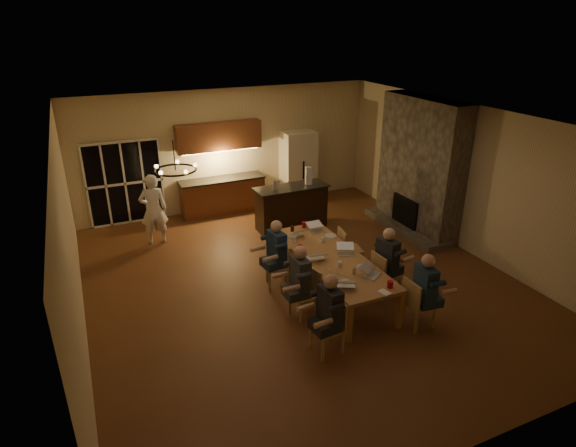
# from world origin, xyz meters

# --- Properties ---
(floor) EXTENTS (9.00, 9.00, 0.00)m
(floor) POSITION_xyz_m (0.00, 0.00, 0.00)
(floor) COLOR brown
(floor) RESTS_ON ground
(back_wall) EXTENTS (8.00, 0.04, 3.20)m
(back_wall) POSITION_xyz_m (0.00, 4.52, 1.60)
(back_wall) COLOR beige
(back_wall) RESTS_ON ground
(left_wall) EXTENTS (0.04, 9.00, 3.20)m
(left_wall) POSITION_xyz_m (-4.02, 0.00, 1.60)
(left_wall) COLOR beige
(left_wall) RESTS_ON ground
(right_wall) EXTENTS (0.04, 9.00, 3.20)m
(right_wall) POSITION_xyz_m (4.02, 0.00, 1.60)
(right_wall) COLOR beige
(right_wall) RESTS_ON ground
(ceiling) EXTENTS (8.00, 9.00, 0.04)m
(ceiling) POSITION_xyz_m (0.00, 0.00, 3.22)
(ceiling) COLOR white
(ceiling) RESTS_ON back_wall
(french_doors) EXTENTS (1.86, 0.08, 2.10)m
(french_doors) POSITION_xyz_m (-2.70, 4.47, 1.05)
(french_doors) COLOR black
(french_doors) RESTS_ON ground
(fireplace) EXTENTS (0.58, 2.50, 3.20)m
(fireplace) POSITION_xyz_m (3.70, 1.20, 1.60)
(fireplace) COLOR #6F6357
(fireplace) RESTS_ON ground
(kitchenette) EXTENTS (2.24, 0.68, 2.40)m
(kitchenette) POSITION_xyz_m (-0.30, 4.20, 1.20)
(kitchenette) COLOR brown
(kitchenette) RESTS_ON ground
(refrigerator) EXTENTS (0.90, 0.68, 2.00)m
(refrigerator) POSITION_xyz_m (1.90, 4.15, 1.00)
(refrigerator) COLOR beige
(refrigerator) RESTS_ON ground
(dining_table) EXTENTS (1.10, 3.13, 0.75)m
(dining_table) POSITION_xyz_m (0.36, -0.59, 0.38)
(dining_table) COLOR #B9754A
(dining_table) RESTS_ON ground
(bar_island) EXTENTS (1.81, 0.71, 1.08)m
(bar_island) POSITION_xyz_m (0.93, 2.48, 0.54)
(bar_island) COLOR black
(bar_island) RESTS_ON ground
(chair_left_near) EXTENTS (0.47, 0.47, 0.89)m
(chair_left_near) POSITION_xyz_m (-0.57, -2.14, 0.45)
(chair_left_near) COLOR #A27A51
(chair_left_near) RESTS_ON ground
(chair_left_mid) EXTENTS (0.51, 0.51, 0.89)m
(chair_left_mid) POSITION_xyz_m (-0.47, -1.12, 0.45)
(chair_left_mid) COLOR #A27A51
(chair_left_mid) RESTS_ON ground
(chair_left_far) EXTENTS (0.54, 0.54, 0.89)m
(chair_left_far) POSITION_xyz_m (-0.48, 0.02, 0.45)
(chair_left_far) COLOR #A27A51
(chair_left_far) RESTS_ON ground
(chair_right_near) EXTENTS (0.45, 0.45, 0.89)m
(chair_right_near) POSITION_xyz_m (1.18, -2.16, 0.45)
(chair_right_near) COLOR #A27A51
(chair_right_near) RESTS_ON ground
(chair_right_mid) EXTENTS (0.46, 0.46, 0.89)m
(chair_right_mid) POSITION_xyz_m (1.24, -1.12, 0.45)
(chair_right_mid) COLOR #A27A51
(chair_right_mid) RESTS_ON ground
(chair_right_far) EXTENTS (0.51, 0.51, 0.89)m
(chair_right_far) POSITION_xyz_m (1.18, 0.08, 0.45)
(chair_right_far) COLOR #A27A51
(chair_right_far) RESTS_ON ground
(person_left_near) EXTENTS (0.66, 0.66, 1.38)m
(person_left_near) POSITION_xyz_m (-0.55, -2.16, 0.69)
(person_left_near) COLOR #22262C
(person_left_near) RESTS_ON ground
(person_right_near) EXTENTS (0.67, 0.67, 1.38)m
(person_right_near) POSITION_xyz_m (1.20, -2.22, 0.69)
(person_right_near) COLOR #1E324B
(person_right_near) RESTS_ON ground
(person_left_mid) EXTENTS (0.61, 0.61, 1.38)m
(person_left_mid) POSITION_xyz_m (-0.54, -1.12, 0.69)
(person_left_mid) COLOR #3D4249
(person_left_mid) RESTS_ON ground
(person_right_mid) EXTENTS (0.70, 0.70, 1.38)m
(person_right_mid) POSITION_xyz_m (1.23, -1.11, 0.69)
(person_right_mid) COLOR #22262C
(person_right_mid) RESTS_ON ground
(person_left_far) EXTENTS (0.68, 0.68, 1.38)m
(person_left_far) POSITION_xyz_m (-0.49, 0.04, 0.69)
(person_left_far) COLOR #1E324B
(person_left_far) RESTS_ON ground
(standing_person) EXTENTS (0.63, 0.43, 1.67)m
(standing_person) POSITION_xyz_m (-2.29, 2.97, 0.83)
(standing_person) COLOR white
(standing_person) RESTS_ON ground
(chandelier) EXTENTS (0.64, 0.64, 0.03)m
(chandelier) POSITION_xyz_m (-2.35, -0.52, 2.75)
(chandelier) COLOR black
(chandelier) RESTS_ON ceiling
(laptop_a) EXTENTS (0.42, 0.40, 0.23)m
(laptop_a) POSITION_xyz_m (0.06, -1.59, 0.86)
(laptop_a) COLOR silver
(laptop_a) RESTS_ON dining_table
(laptop_b) EXTENTS (0.42, 0.41, 0.23)m
(laptop_b) POSITION_xyz_m (0.65, -1.51, 0.86)
(laptop_b) COLOR silver
(laptop_b) RESTS_ON dining_table
(laptop_c) EXTENTS (0.36, 0.32, 0.23)m
(laptop_c) POSITION_xyz_m (0.05, -0.52, 0.86)
(laptop_c) COLOR silver
(laptop_c) RESTS_ON dining_table
(laptop_d) EXTENTS (0.41, 0.39, 0.23)m
(laptop_d) POSITION_xyz_m (0.64, -0.61, 0.86)
(laptop_d) COLOR silver
(laptop_d) RESTS_ON dining_table
(laptop_e) EXTENTS (0.34, 0.31, 0.23)m
(laptop_e) POSITION_xyz_m (0.13, 0.56, 0.86)
(laptop_e) COLOR silver
(laptop_e) RESTS_ON dining_table
(laptop_f) EXTENTS (0.32, 0.28, 0.23)m
(laptop_f) POSITION_xyz_m (0.62, 0.53, 0.86)
(laptop_f) COLOR silver
(laptop_f) RESTS_ON dining_table
(mug_front) EXTENTS (0.07, 0.07, 0.10)m
(mug_front) POSITION_xyz_m (0.31, -0.98, 0.80)
(mug_front) COLOR silver
(mug_front) RESTS_ON dining_table
(mug_mid) EXTENTS (0.08, 0.08, 0.10)m
(mug_mid) POSITION_xyz_m (0.49, 0.04, 0.80)
(mug_mid) COLOR silver
(mug_mid) RESTS_ON dining_table
(mug_back) EXTENTS (0.09, 0.09, 0.10)m
(mug_back) POSITION_xyz_m (-0.01, 0.29, 0.80)
(mug_back) COLOR silver
(mug_back) RESTS_ON dining_table
(redcup_near) EXTENTS (0.10, 0.10, 0.12)m
(redcup_near) POSITION_xyz_m (0.70, -1.95, 0.81)
(redcup_near) COLOR #B10B16
(redcup_near) RESTS_ON dining_table
(redcup_mid) EXTENTS (0.10, 0.10, 0.12)m
(redcup_mid) POSITION_xyz_m (-0.07, -0.12, 0.81)
(redcup_mid) COLOR #B10B16
(redcup_mid) RESTS_ON dining_table
(redcup_far) EXTENTS (0.09, 0.09, 0.12)m
(redcup_far) POSITION_xyz_m (0.48, 0.84, 0.81)
(redcup_far) COLOR #B10B16
(redcup_far) RESTS_ON dining_table
(can_silver) EXTENTS (0.06, 0.06, 0.12)m
(can_silver) POSITION_xyz_m (0.39, -1.32, 0.81)
(can_silver) COLOR #B2B2B7
(can_silver) RESTS_ON dining_table
(can_cola) EXTENTS (0.07, 0.07, 0.12)m
(can_cola) POSITION_xyz_m (0.17, 0.76, 0.81)
(can_cola) COLOR #3F0F0C
(can_cola) RESTS_ON dining_table
(plate_near) EXTENTS (0.23, 0.23, 0.02)m
(plate_near) POSITION_xyz_m (0.66, -1.19, 0.76)
(plate_near) COLOR silver
(plate_near) RESTS_ON dining_table
(plate_left) EXTENTS (0.22, 0.22, 0.02)m
(plate_left) POSITION_xyz_m (0.09, -1.53, 0.76)
(plate_left) COLOR silver
(plate_left) RESTS_ON dining_table
(plate_far) EXTENTS (0.25, 0.25, 0.02)m
(plate_far) POSITION_xyz_m (0.77, 0.21, 0.76)
(plate_far) COLOR silver
(plate_far) RESTS_ON dining_table
(notepad) EXTENTS (0.18, 0.22, 0.01)m
(notepad) POSITION_xyz_m (0.52, -2.05, 0.76)
(notepad) COLOR white
(notepad) RESTS_ON dining_table
(bar_bottle) EXTENTS (0.09, 0.09, 0.24)m
(bar_bottle) POSITION_xyz_m (0.47, 2.42, 1.20)
(bar_bottle) COLOR #99999E
(bar_bottle) RESTS_ON bar_island
(bar_blender) EXTENTS (0.17, 0.17, 0.44)m
(bar_blender) POSITION_xyz_m (1.39, 2.48, 1.30)
(bar_blender) COLOR silver
(bar_blender) RESTS_ON bar_island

